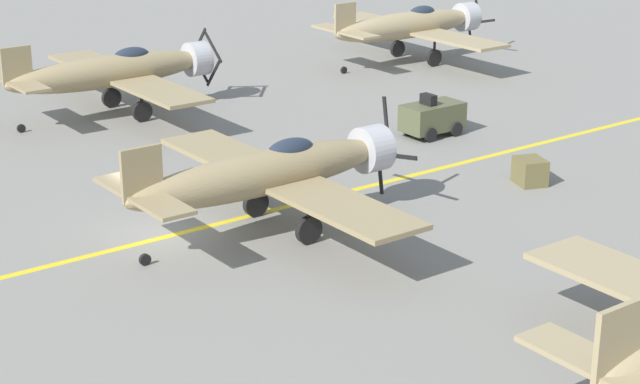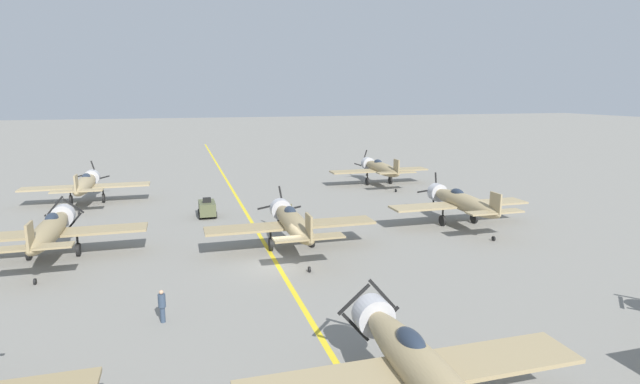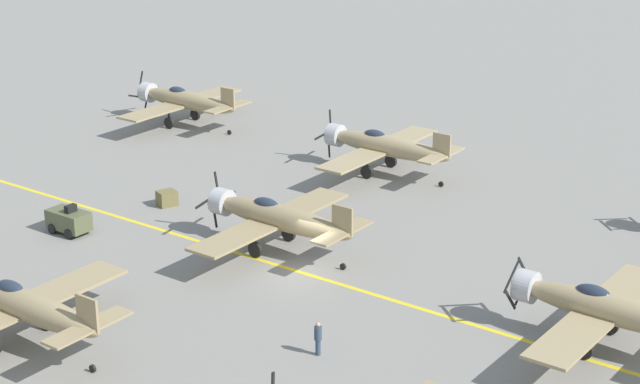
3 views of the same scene
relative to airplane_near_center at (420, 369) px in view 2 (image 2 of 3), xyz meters
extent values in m
plane|color=gray|center=(-1.45, 16.22, -2.01)|extent=(400.00, 400.00, 0.00)
cube|color=yellow|center=(-1.45, 16.22, -2.01)|extent=(0.30, 160.00, 0.01)
ellipsoid|color=tan|center=(0.00, -0.41, 0.04)|extent=(1.50, 9.50, 1.42)
cylinder|color=#B7B7BC|center=(0.00, 4.04, 0.04)|extent=(1.58, 0.90, 1.58)
ellipsoid|color=#232D3D|center=(0.00, 0.73, 0.60)|extent=(0.80, 1.70, 0.76)
cube|color=tan|center=(0.00, 0.35, -0.30)|extent=(12.00, 2.10, 0.16)
sphere|color=black|center=(0.00, 4.54, 0.04)|extent=(0.56, 0.56, 0.56)
cube|color=black|center=(-0.66, 4.54, 0.61)|extent=(1.42, 0.06, 1.25)
cube|color=black|center=(-0.57, 4.54, -0.63)|extent=(1.25, 0.06, 1.42)
cube|color=black|center=(0.66, 4.54, -0.53)|extent=(1.42, 0.06, 1.25)
cube|color=black|center=(0.57, 4.54, 0.70)|extent=(1.25, 0.06, 1.42)
cylinder|color=black|center=(1.50, 0.35, -0.93)|extent=(0.14, 0.14, 1.26)
ellipsoid|color=tan|center=(-16.14, 39.08, 0.04)|extent=(1.50, 9.50, 1.42)
cylinder|color=#B7B7BC|center=(-16.14, 43.53, 0.04)|extent=(1.57, 0.90, 1.58)
ellipsoid|color=#232D3D|center=(-16.14, 40.22, 0.60)|extent=(0.80, 1.70, 0.76)
cube|color=tan|center=(-16.14, 39.84, -0.30)|extent=(12.00, 2.10, 0.16)
cube|color=tan|center=(-16.14, 34.99, 0.19)|extent=(4.40, 1.10, 0.12)
cube|color=tan|center=(-16.14, 34.99, 0.84)|extent=(0.14, 1.30, 1.60)
sphere|color=black|center=(-16.14, 44.03, 0.04)|extent=(0.56, 0.56, 0.56)
cube|color=black|center=(-15.94, 44.03, 0.89)|extent=(0.55, 0.06, 1.73)
cube|color=black|center=(-17.00, 44.03, 0.24)|extent=(1.73, 0.06, 0.55)
cube|color=black|center=(-16.35, 44.03, -0.81)|extent=(0.55, 0.06, 1.73)
cube|color=black|center=(-15.29, 44.03, -0.17)|extent=(1.73, 0.06, 0.55)
cylinder|color=black|center=(-17.64, 39.84, -0.93)|extent=(0.14, 0.14, 1.26)
cylinder|color=black|center=(-17.64, 39.84, -1.56)|extent=(0.22, 0.90, 0.90)
cylinder|color=black|center=(-14.64, 39.84, -0.93)|extent=(0.14, 0.14, 1.26)
cylinder|color=black|center=(-14.64, 39.84, -1.56)|extent=(0.22, 0.90, 0.90)
cylinder|color=black|center=(-16.14, 34.93, -1.83)|extent=(0.12, 0.36, 0.36)
ellipsoid|color=#9A865D|center=(0.19, 19.03, 0.04)|extent=(1.50, 9.50, 1.42)
cylinder|color=#B7B7BC|center=(0.19, 23.48, 0.04)|extent=(1.58, 0.90, 1.58)
ellipsoid|color=#232D3D|center=(0.19, 20.17, 0.60)|extent=(0.80, 1.70, 0.76)
cube|color=#9A865D|center=(0.19, 19.79, -0.30)|extent=(12.00, 2.10, 0.16)
cube|color=#9A865D|center=(0.19, 14.94, 0.19)|extent=(4.40, 1.10, 0.12)
cube|color=#9A865D|center=(0.19, 14.94, 0.84)|extent=(0.14, 1.30, 1.60)
sphere|color=black|center=(0.19, 23.98, 0.04)|extent=(0.56, 0.56, 0.56)
cube|color=black|center=(-0.67, 23.98, 0.19)|extent=(1.75, 0.06, 0.43)
cube|color=black|center=(0.04, 23.98, -0.82)|extent=(0.43, 0.06, 1.75)
cube|color=black|center=(1.05, 23.98, -0.11)|extent=(1.75, 0.06, 0.43)
cube|color=black|center=(0.34, 23.98, 0.90)|extent=(0.43, 0.06, 1.75)
cylinder|color=black|center=(-1.31, 19.79, -0.93)|extent=(0.14, 0.14, 1.26)
cylinder|color=black|center=(-1.31, 19.79, -1.56)|extent=(0.22, 0.90, 0.90)
cylinder|color=black|center=(1.69, 19.79, -0.93)|extent=(0.14, 0.14, 1.26)
cylinder|color=black|center=(1.69, 19.79, -1.56)|extent=(0.22, 0.90, 0.90)
cylinder|color=black|center=(0.19, 14.88, -1.83)|extent=(0.12, 0.36, 0.36)
ellipsoid|color=#9C875F|center=(-15.55, 21.46, 0.04)|extent=(1.50, 9.50, 1.42)
cylinder|color=#B7B7BC|center=(-15.55, 25.91, 0.04)|extent=(1.57, 0.90, 1.58)
ellipsoid|color=#232D3D|center=(-15.55, 22.60, 0.60)|extent=(0.80, 1.70, 0.76)
cube|color=#9C875F|center=(-15.55, 22.22, -0.30)|extent=(12.00, 2.10, 0.16)
cube|color=#9C875F|center=(-15.55, 17.37, 0.19)|extent=(4.40, 1.10, 0.12)
cube|color=#9C875F|center=(-15.55, 17.37, 0.84)|extent=(0.14, 1.30, 1.60)
sphere|color=black|center=(-15.55, 26.41, 0.04)|extent=(0.56, 0.56, 0.56)
cube|color=black|center=(-16.12, 26.41, 0.70)|extent=(1.25, 0.06, 1.42)
cube|color=black|center=(-16.22, 26.41, -0.53)|extent=(1.42, 0.06, 1.25)
cube|color=black|center=(-14.98, 26.41, -0.63)|extent=(1.25, 0.06, 1.42)
cube|color=black|center=(-14.89, 26.41, 0.61)|extent=(1.42, 0.06, 1.25)
cylinder|color=black|center=(-17.05, 22.22, -0.93)|extent=(0.14, 0.14, 1.26)
cylinder|color=black|center=(-17.05, 22.22, -1.56)|extent=(0.22, 0.90, 0.90)
cylinder|color=black|center=(-14.05, 22.22, -0.93)|extent=(0.14, 0.14, 1.26)
cylinder|color=black|center=(-14.05, 22.22, -1.56)|extent=(0.22, 0.90, 0.90)
cylinder|color=black|center=(-15.55, 17.31, -1.83)|extent=(0.12, 0.36, 0.36)
ellipsoid|color=#9D8960|center=(15.95, 40.85, 0.04)|extent=(1.50, 9.50, 1.42)
cylinder|color=#B7B7BC|center=(15.95, 45.30, 0.04)|extent=(1.58, 0.90, 1.58)
ellipsoid|color=#232D3D|center=(15.95, 41.99, 0.60)|extent=(0.80, 1.70, 0.76)
cube|color=#9D8960|center=(15.95, 41.61, -0.30)|extent=(12.00, 2.10, 0.16)
cube|color=#9D8960|center=(15.95, 36.76, 0.19)|extent=(4.40, 1.10, 0.12)
cube|color=#9D8960|center=(15.95, 36.76, 0.84)|extent=(0.14, 1.30, 1.60)
sphere|color=black|center=(15.95, 45.80, 0.04)|extent=(0.56, 0.56, 0.56)
cube|color=black|center=(16.22, 45.80, -0.80)|extent=(0.66, 0.06, 1.71)
cube|color=black|center=(16.79, 45.80, 0.30)|extent=(1.71, 0.06, 0.66)
cube|color=black|center=(15.69, 45.80, 0.87)|extent=(0.66, 0.06, 1.71)
cube|color=black|center=(15.12, 45.80, -0.23)|extent=(1.71, 0.06, 0.66)
cylinder|color=black|center=(14.45, 41.61, -0.93)|extent=(0.14, 0.14, 1.26)
cylinder|color=black|center=(14.45, 41.61, -1.56)|extent=(0.22, 0.90, 0.90)
cylinder|color=black|center=(17.45, 41.61, -0.93)|extent=(0.14, 0.14, 1.26)
cylinder|color=black|center=(17.45, 41.61, -1.56)|extent=(0.22, 0.90, 0.90)
cylinder|color=black|center=(15.95, 36.70, -1.83)|extent=(0.12, 0.36, 0.36)
ellipsoid|color=tan|center=(15.12, 21.64, 0.04)|extent=(1.50, 9.50, 1.42)
cylinder|color=#B7B7BC|center=(15.12, 26.09, 0.04)|extent=(1.58, 0.90, 1.58)
ellipsoid|color=#232D3D|center=(15.12, 22.78, 0.60)|extent=(0.80, 1.70, 0.76)
cube|color=tan|center=(15.12, 22.40, -0.30)|extent=(12.00, 2.10, 0.16)
cube|color=tan|center=(15.12, 17.55, 0.19)|extent=(4.40, 1.10, 0.12)
cube|color=tan|center=(15.12, 17.55, 0.84)|extent=(0.14, 1.30, 1.60)
sphere|color=black|center=(15.12, 26.59, 0.04)|extent=(0.56, 0.56, 0.56)
cube|color=black|center=(15.03, 26.59, -0.83)|extent=(0.32, 0.06, 1.76)
cube|color=black|center=(15.99, 26.59, -0.05)|extent=(1.76, 0.06, 0.32)
cube|color=black|center=(15.21, 26.59, 0.91)|extent=(0.32, 0.06, 1.76)
cube|color=black|center=(14.25, 26.59, 0.13)|extent=(1.76, 0.06, 0.32)
cylinder|color=black|center=(13.62, 22.40, -0.93)|extent=(0.14, 0.14, 1.26)
cylinder|color=black|center=(13.62, 22.40, -1.56)|extent=(0.22, 0.90, 0.90)
cylinder|color=black|center=(16.62, 22.40, -0.93)|extent=(0.14, 0.14, 1.26)
cylinder|color=black|center=(16.62, 22.40, -1.56)|extent=(0.22, 0.90, 0.90)
cylinder|color=black|center=(15.12, 17.49, -1.83)|extent=(0.12, 0.36, 0.36)
cube|color=#515638|center=(-4.97, 30.95, -1.21)|extent=(1.40, 2.60, 1.10)
cube|color=black|center=(-4.97, 30.69, -0.44)|extent=(0.70, 0.36, 0.44)
cylinder|color=black|center=(-5.66, 31.66, -1.71)|extent=(0.20, 0.60, 0.60)
cylinder|color=black|center=(-4.29, 31.66, -1.71)|extent=(0.20, 0.60, 0.60)
cylinder|color=black|center=(-5.66, 30.23, -1.71)|extent=(0.20, 0.60, 0.60)
cylinder|color=black|center=(-4.29, 30.23, -1.71)|extent=(0.20, 0.60, 0.60)
cylinder|color=#334256|center=(-8.35, 10.23, -1.62)|extent=(0.24, 0.24, 0.78)
cylinder|color=#334256|center=(-8.35, 10.23, -0.91)|extent=(0.36, 0.36, 0.65)
sphere|color=tan|center=(-8.35, 10.23, -0.48)|extent=(0.21, 0.21, 0.21)
cube|color=brown|center=(1.80, 29.57, -1.53)|extent=(1.41, 1.29, 0.96)
camera|label=1|loc=(26.73, 1.73, 10.56)|focal=60.00mm
camera|label=2|loc=(-7.24, -13.35, 8.85)|focal=28.00mm
camera|label=3|loc=(-43.25, -15.62, 21.39)|focal=60.00mm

